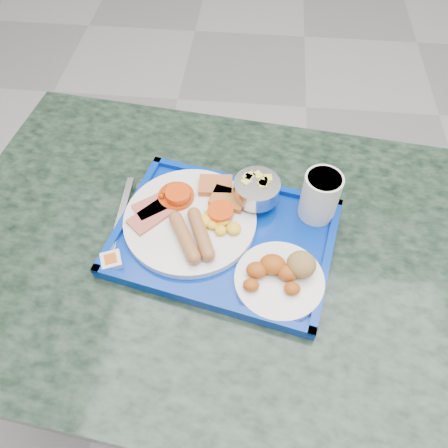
% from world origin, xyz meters
% --- Properties ---
extents(floor, '(6.00, 6.00, 0.00)m').
position_xyz_m(floor, '(0.00, 0.00, 0.00)').
color(floor, '#98999B').
rests_on(floor, ground).
extents(table, '(1.23, 0.90, 0.72)m').
position_xyz_m(table, '(-0.28, -0.04, 0.53)').
color(table, gray).
rests_on(table, floor).
extents(tray, '(0.47, 0.39, 0.03)m').
position_xyz_m(tray, '(-0.29, -0.02, 0.73)').
color(tray, '#032B9C').
rests_on(tray, table).
extents(main_plate, '(0.27, 0.27, 0.04)m').
position_xyz_m(main_plate, '(-0.36, 0.01, 0.75)').
color(main_plate, white).
rests_on(main_plate, tray).
extents(bread_plate, '(0.16, 0.16, 0.05)m').
position_xyz_m(bread_plate, '(-0.18, -0.11, 0.75)').
color(bread_plate, white).
rests_on(bread_plate, tray).
extents(fruit_bowl, '(0.09, 0.09, 0.07)m').
position_xyz_m(fruit_bowl, '(-0.24, 0.07, 0.77)').
color(fruit_bowl, '#ACACAE').
rests_on(fruit_bowl, tray).
extents(juice_cup, '(0.07, 0.07, 0.10)m').
position_xyz_m(juice_cup, '(-0.11, 0.05, 0.79)').
color(juice_cup, white).
rests_on(juice_cup, tray).
extents(spoon, '(0.03, 0.15, 0.01)m').
position_xyz_m(spoon, '(-0.48, 0.07, 0.74)').
color(spoon, '#ACACAE').
rests_on(spoon, tray).
extents(knife, '(0.02, 0.19, 0.00)m').
position_xyz_m(knife, '(-0.51, 0.01, 0.73)').
color(knife, '#ACACAE').
rests_on(knife, tray).
extents(jam_packet, '(0.05, 0.05, 0.01)m').
position_xyz_m(jam_packet, '(-0.50, -0.10, 0.74)').
color(jam_packet, silver).
rests_on(jam_packet, tray).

